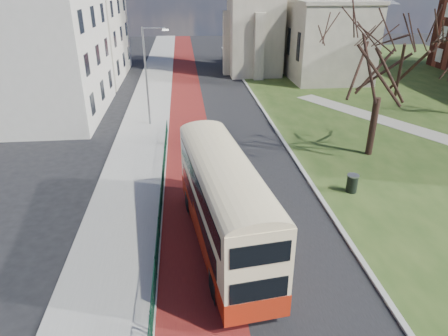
{
  "coord_description": "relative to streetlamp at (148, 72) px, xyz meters",
  "views": [
    {
      "loc": [
        -1.48,
        -15.54,
        11.37
      ],
      "look_at": [
        0.56,
        4.32,
        2.0
      ],
      "focal_mm": 32.0,
      "sensor_mm": 36.0,
      "label": 1
    }
  ],
  "objects": [
    {
      "name": "street_block_near",
      "position": [
        -9.65,
        4.0,
        1.92
      ],
      "size": [
        10.3,
        14.3,
        13.0
      ],
      "color": "beige",
      "rests_on": "ground"
    },
    {
      "name": "bus_lane",
      "position": [
        3.15,
        2.0,
        -4.59
      ],
      "size": [
        3.4,
        120.0,
        0.01
      ],
      "primitive_type": "cube",
      "color": "#591414",
      "rests_on": "ground"
    },
    {
      "name": "ground",
      "position": [
        4.35,
        -18.0,
        -4.59
      ],
      "size": [
        160.0,
        160.0,
        0.0
      ],
      "primitive_type": "plane",
      "color": "black",
      "rests_on": "ground"
    },
    {
      "name": "pedestrian_railing",
      "position": [
        1.4,
        -14.0,
        -4.04
      ],
      "size": [
        0.07,
        24.0,
        1.12
      ],
      "color": "#0D3C28",
      "rests_on": "ground"
    },
    {
      "name": "litter_bin",
      "position": [
        12.51,
        -13.57,
        -4.0
      ],
      "size": [
        0.86,
        0.86,
        1.1
      ],
      "rotation": [
        0.0,
        0.0,
        -0.31
      ],
      "color": "black",
      "rests_on": "grass_green"
    },
    {
      "name": "kerb_east",
      "position": [
        10.45,
        4.0,
        -4.53
      ],
      "size": [
        0.25,
        80.0,
        0.13
      ],
      "primitive_type": "cube",
      "color": "#999993",
      "rests_on": "ground"
    },
    {
      "name": "kerb_west",
      "position": [
        1.35,
        2.0,
        -4.53
      ],
      "size": [
        0.25,
        120.0,
        0.13
      ],
      "primitive_type": "cube",
      "color": "#999993",
      "rests_on": "ground"
    },
    {
      "name": "street_block_far",
      "position": [
        -9.65,
        20.0,
        1.17
      ],
      "size": [
        10.3,
        16.3,
        11.5
      ],
      "color": "beige",
      "rests_on": "ground"
    },
    {
      "name": "winter_tree_near",
      "position": [
        15.99,
        -8.17,
        2.83
      ],
      "size": [
        8.02,
        8.02,
        10.66
      ],
      "rotation": [
        0.0,
        0.0,
        0.11
      ],
      "color": "black",
      "rests_on": "grass_green"
    },
    {
      "name": "bus",
      "position": [
        4.44,
        -18.1,
        -2.1
      ],
      "size": [
        3.74,
        10.69,
        4.38
      ],
      "rotation": [
        0.0,
        0.0,
        0.13
      ],
      "color": "#A4240F",
      "rests_on": "ground"
    },
    {
      "name": "streetlamp",
      "position": [
        0.0,
        0.0,
        0.0
      ],
      "size": [
        2.13,
        0.18,
        8.0
      ],
      "color": "gray",
      "rests_on": "pavement_west"
    },
    {
      "name": "road_carriageway",
      "position": [
        5.85,
        2.0,
        -4.59
      ],
      "size": [
        9.0,
        120.0,
        0.01
      ],
      "primitive_type": "cube",
      "color": "black",
      "rests_on": "ground"
    },
    {
      "name": "pavement_west",
      "position": [
        -0.65,
        2.0,
        -4.53
      ],
      "size": [
        4.0,
        120.0,
        0.12
      ],
      "primitive_type": "cube",
      "color": "gray",
      "rests_on": "ground"
    }
  ]
}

